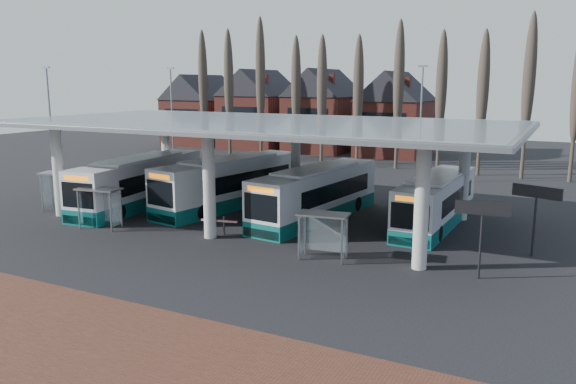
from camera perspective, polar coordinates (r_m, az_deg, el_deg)
The scene contains 17 objects.
ground at distance 30.58m, azimuth -10.56°, elevation -5.69°, with size 140.00×140.00×0.00m, color black.
station_canopy at distance 36.08m, azimuth -3.11°, elevation 6.23°, with size 32.00×16.00×6.34m.
poplar_row at distance 58.93m, azimuth 9.37°, elevation 10.97°, with size 45.10×1.10×14.50m.
townhouse_row at distance 75.18m, azimuth 0.30°, elevation 8.94°, with size 36.80×10.30×12.25m.
lamp_post_a at distance 57.83m, azimuth -11.69°, elevation 7.48°, with size 0.80×0.16×10.17m.
lamp_post_b at distance 50.67m, azimuth 13.31°, elevation 6.94°, with size 0.80×0.16×10.17m.
lamp_post_d at distance 57.69m, azimuth -23.00°, elevation 6.83°, with size 0.80×0.16×10.17m.
bus_0 at distance 41.50m, azimuth -14.76°, elevation 0.90°, with size 4.02×12.86×3.52m.
bus_1 at distance 40.00m, azimuth -5.82°, elevation 0.86°, with size 4.87×13.03×3.54m.
bus_2 at distance 36.35m, azimuth 2.94°, elevation -0.25°, with size 3.94×12.39×3.38m.
bus_3 at distance 35.86m, azimuth 14.84°, elevation -0.96°, with size 2.72×11.33×3.13m.
shelter_0 at distance 41.74m, azimuth -21.88°, elevation 0.90°, with size 3.13×2.12×2.65m.
shelter_1 at distance 35.84m, azimuth -18.49°, elevation -0.65°, with size 2.82×1.70×2.47m.
shelter_2 at distance 28.04m, azimuth 3.66°, elevation -3.40°, with size 2.69×1.60×2.36m.
info_sign_0 at distance 26.28m, azimuth 19.16°, elevation -2.15°, with size 2.39×0.44×3.56m.
info_sign_1 at distance 30.73m, azimuth 23.93°, elevation -0.50°, with size 2.38×0.86×3.65m.
barrier at distance 32.46m, azimuth -6.89°, elevation -3.04°, with size 2.16×0.82×1.09m.
Camera 1 is at (18.05, -23.10, 8.71)m, focal length 35.00 mm.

